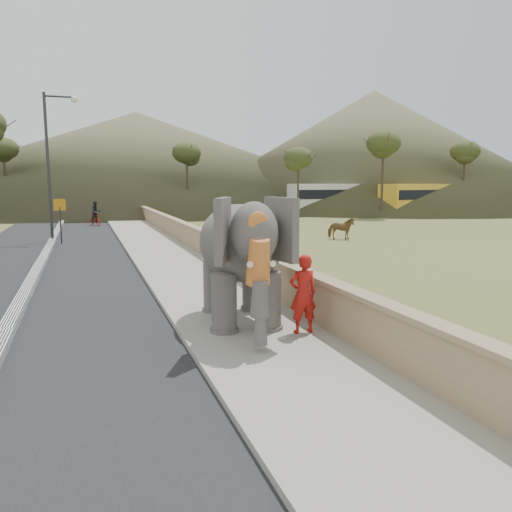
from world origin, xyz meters
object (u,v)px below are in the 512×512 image
at_px(lamppost, 54,152).
at_px(motorcyclist, 95,216).
at_px(cow, 341,229).
at_px(elephant_and_man, 241,260).

relative_size(lamppost, motorcyclist, 4.30).
bearing_deg(cow, lamppost, 105.21).
distance_m(elephant_and_man, motorcyclist, 29.13).
distance_m(cow, elephant_and_man, 18.20).
relative_size(elephant_and_man, motorcyclist, 2.19).
distance_m(lamppost, elephant_and_man, 19.62).
relative_size(lamppost, elephant_and_man, 1.96).
bearing_deg(lamppost, cow, -14.63).
bearing_deg(motorcyclist, lamppost, -102.16).
distance_m(cow, motorcyclist, 19.37).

